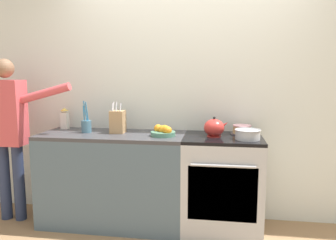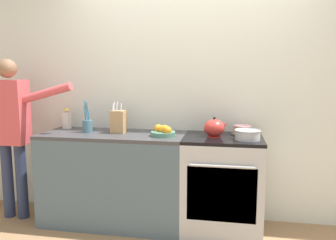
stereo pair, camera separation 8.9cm
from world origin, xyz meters
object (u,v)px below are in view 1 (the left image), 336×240
at_px(stove_range, 222,184).
at_px(person_baker, 9,126).
at_px(fruit_bowl, 163,131).
at_px(mixing_bowl, 248,134).
at_px(layer_cake, 242,130).
at_px(utensil_crock, 86,125).
at_px(knife_block, 118,122).
at_px(milk_carton, 65,119).
at_px(tea_kettle, 214,128).

bearing_deg(stove_range, person_baker, -177.94).
height_order(fruit_bowl, person_baker, person_baker).
bearing_deg(mixing_bowl, layer_cake, 97.11).
xyz_separation_m(stove_range, mixing_bowl, (0.22, -0.10, 0.51)).
relative_size(mixing_bowl, utensil_crock, 0.72).
bearing_deg(mixing_bowl, knife_block, 173.31).
xyz_separation_m(utensil_crock, milk_carton, (-0.31, 0.17, 0.03)).
bearing_deg(milk_carton, utensil_crock, -29.00).
bearing_deg(mixing_bowl, person_baker, 179.49).
xyz_separation_m(layer_cake, tea_kettle, (-0.27, -0.15, 0.04)).
relative_size(knife_block, utensil_crock, 0.98).
bearing_deg(fruit_bowl, knife_block, 168.78).
height_order(layer_cake, milk_carton, milk_carton).
bearing_deg(milk_carton, knife_block, -12.79).
bearing_deg(milk_carton, fruit_bowl, -12.12).
bearing_deg(person_baker, utensil_crock, 0.07).
relative_size(stove_range, milk_carton, 4.10).
bearing_deg(stove_range, mixing_bowl, -24.29).
bearing_deg(milk_carton, stove_range, -6.58).
xyz_separation_m(mixing_bowl, fruit_bowl, (-0.77, 0.05, -0.00)).
height_order(layer_cake, tea_kettle, tea_kettle).
bearing_deg(knife_block, mixing_bowl, -6.69).
distance_m(mixing_bowl, knife_block, 1.25).
relative_size(milk_carton, person_baker, 0.14).
relative_size(knife_block, milk_carton, 1.40).
distance_m(tea_kettle, mixing_bowl, 0.32).
height_order(stove_range, layer_cake, layer_cake).
distance_m(tea_kettle, knife_block, 0.95).
xyz_separation_m(tea_kettle, fruit_bowl, (-0.48, -0.05, -0.04)).
bearing_deg(person_baker, layer_cake, -1.22).
height_order(stove_range, tea_kettle, tea_kettle).
bearing_deg(stove_range, tea_kettle, 174.84).
xyz_separation_m(mixing_bowl, person_baker, (-2.34, 0.02, 0.02)).
bearing_deg(utensil_crock, mixing_bowl, -4.25).
distance_m(knife_block, person_baker, 1.10).
distance_m(layer_cake, fruit_bowl, 0.77).
bearing_deg(layer_cake, milk_carton, 178.83).
xyz_separation_m(tea_kettle, mixing_bowl, (0.30, -0.10, -0.03)).
distance_m(stove_range, mixing_bowl, 0.56).
xyz_separation_m(stove_range, utensil_crock, (-1.35, 0.02, 0.53)).
bearing_deg(tea_kettle, utensil_crock, 179.48).
relative_size(tea_kettle, utensil_crock, 0.73).
height_order(tea_kettle, utensil_crock, utensil_crock).
relative_size(layer_cake, utensil_crock, 0.68).
height_order(layer_cake, knife_block, knife_block).
bearing_deg(person_baker, mixing_bowl, -7.42).
xyz_separation_m(layer_cake, knife_block, (-1.21, -0.10, 0.07)).
bearing_deg(fruit_bowl, milk_carton, 167.88).
height_order(utensil_crock, person_baker, person_baker).
bearing_deg(utensil_crock, stove_range, -0.80).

